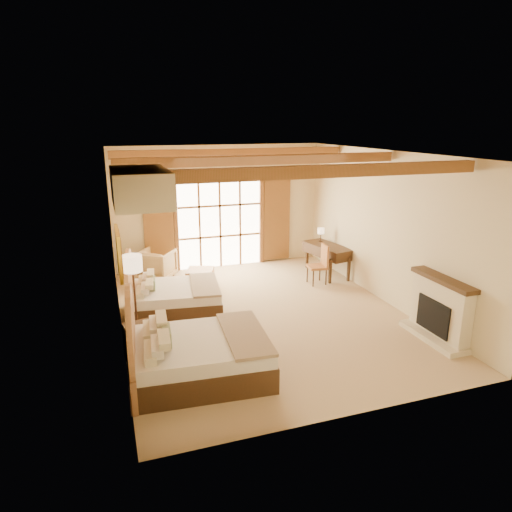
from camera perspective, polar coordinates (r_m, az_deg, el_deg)
name	(u,v)px	position (r m, az deg, el deg)	size (l,w,h in m)	color
floor	(263,314)	(9.32, 0.90, -7.31)	(7.00, 7.00, 0.00)	tan
wall_back	(219,207)	(12.08, -4.63, 6.11)	(5.50, 5.50, 0.00)	beige
wall_left	(115,250)	(8.32, -17.20, 0.70)	(7.00, 7.00, 0.00)	beige
wall_right	(386,228)	(10.04, 15.95, 3.41)	(7.00, 7.00, 0.00)	beige
ceiling	(264,153)	(8.55, 1.00, 12.73)	(7.00, 7.00, 0.00)	#AF6938
ceiling_beams	(264,160)	(8.56, 1.00, 11.93)	(5.39, 4.60, 0.18)	#945834
french_doors	(220,221)	(12.09, -4.52, 4.43)	(3.95, 0.08, 2.60)	white
fireplace	(439,312)	(8.76, 21.90, -6.53)	(0.46, 1.40, 1.16)	beige
painting	(119,253)	(7.56, -16.74, 0.38)	(0.06, 0.95, 0.75)	yellow
canopy_valance	(140,187)	(6.11, -14.29, 8.41)	(0.70, 1.40, 0.45)	beige
bed_near	(190,353)	(7.06, -8.28, -11.97)	(2.17, 1.70, 1.36)	#442818
bed_far	(168,296)	(9.42, -10.95, -4.96)	(1.99, 1.60, 1.20)	#442818
nightstand	(143,343)	(7.74, -13.98, -10.52)	(0.51, 0.51, 0.61)	#442818
floor_lamp	(133,269)	(8.01, -15.17, -1.57)	(0.34, 0.34, 1.59)	#362015
armchair	(156,265)	(11.50, -12.34, -1.07)	(0.79, 0.81, 0.74)	tan
ottoman	(200,278)	(10.82, -6.98, -2.77)	(0.60, 0.60, 0.43)	#A46E48
desk	(327,259)	(11.74, 8.89, -0.33)	(0.87, 1.50, 0.76)	#442818
desk_chair	(318,272)	(11.05, 7.72, -1.95)	(0.46, 0.46, 0.96)	#935933
desk_lamp	(321,231)	(11.92, 8.12, 3.06)	(0.18, 0.18, 0.35)	#362015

